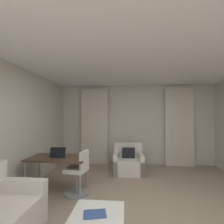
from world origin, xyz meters
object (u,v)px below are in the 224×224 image
at_px(armchair, 129,163).
at_px(magazine_open, 95,214).
at_px(desk, 58,160).
at_px(laptop, 59,155).
at_px(desk_chair, 78,175).

xyz_separation_m(armchair, magazine_open, (-0.45, -2.69, 0.10)).
xyz_separation_m(desk, laptop, (0.03, -0.01, 0.11)).
distance_m(armchair, magazine_open, 2.73).
bearing_deg(desk, laptop, -17.60).
distance_m(desk, desk_chair, 0.54).
relative_size(desk, laptop, 3.72).
distance_m(desk_chair, laptop, 0.58).
bearing_deg(desk_chair, desk, 168.84).
distance_m(desk_chair, magazine_open, 1.40).
bearing_deg(desk, magazine_open, -52.44).
relative_size(armchair, desk, 0.68).
bearing_deg(magazine_open, laptop, 127.04).
bearing_deg(magazine_open, desk_chair, 114.64).
bearing_deg(laptop, desk_chair, -10.77).
bearing_deg(desk_chair, laptop, 169.23).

